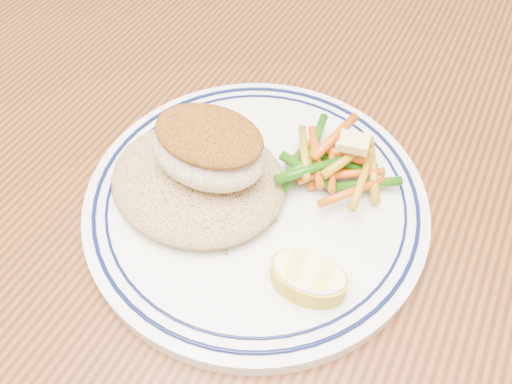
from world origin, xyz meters
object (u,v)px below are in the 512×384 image
Objects in this scene: fish_fillet at (208,148)px; vegetable_pile at (330,163)px; plate at (256,200)px; rice_pilaf at (198,178)px; lemon_wedge at (308,277)px; dining_table at (225,240)px.

vegetable_pile is at bearing 33.95° from fish_fillet.
vegetable_pile is (0.04, 0.05, 0.02)m from plate.
plate is 0.06m from vegetable_pile.
fish_fillet is at bearing -146.05° from vegetable_pile.
rice_pilaf is at bearing -144.50° from vegetable_pile.
lemon_wedge is at bearing -75.52° from vegetable_pile.
lemon_wedge is at bearing -37.90° from plate.
plate is at bearing -131.67° from vegetable_pile.
plate is 0.09m from lemon_wedge.
lemon_wedge is (0.03, -0.10, -0.00)m from vegetable_pile.
fish_fillet reaches higher than rice_pilaf.
dining_table is at bearing 87.55° from rice_pilaf.
lemon_wedge is (0.11, -0.04, -0.00)m from rice_pilaf.
fish_fillet is (-0.04, -0.01, 0.05)m from plate.
dining_table is 0.16m from fish_fillet.
rice_pilaf is at bearing -92.45° from dining_table.
dining_table is 0.11m from plate.
plate is at bearing 9.17° from fish_fillet.
fish_fillet is at bearing 49.10° from rice_pilaf.
dining_table is 5.67× the size of plate.
fish_fillet is at bearing -72.47° from dining_table.
lemon_wedge is (0.11, -0.06, 0.12)m from dining_table.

